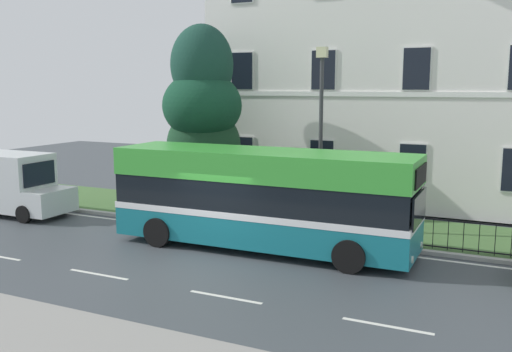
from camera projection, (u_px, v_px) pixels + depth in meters
ground_plane at (208, 259)px, 17.20m from camera, size 60.00×56.00×0.18m
georgian_townhouse at (397, 45)px, 26.80m from camera, size 15.20×10.37×13.90m
iron_verge_railing at (330, 222)px, 19.22m from camera, size 15.78×0.04×0.97m
evergreen_tree at (200, 135)px, 23.54m from camera, size 3.87×3.68×8.04m
single_decker_bus at (263, 198)px, 18.03m from camera, size 9.74×2.78×3.17m
white_panel_van at (6, 183)px, 23.18m from camera, size 5.29×2.17×2.49m
street_lamp_post at (321, 126)px, 19.76m from camera, size 0.36×0.24×6.37m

